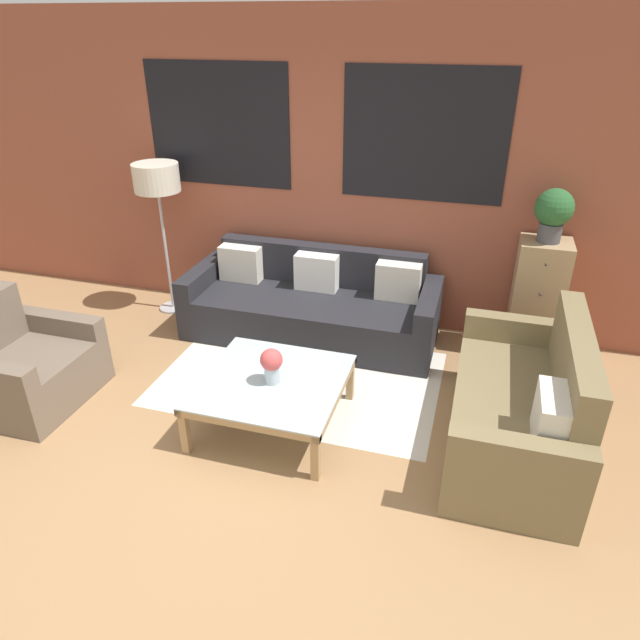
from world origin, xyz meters
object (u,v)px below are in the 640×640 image
object	(u,v)px
couch_dark	(312,306)
potted_plant	(554,212)
flower_vase	(272,364)
settee_vintage	(521,410)
coffee_table	(272,386)
armchair_corner	(26,368)
floor_lamp	(157,183)
drawer_cabinet	(536,299)

from	to	relation	value
couch_dark	potted_plant	xyz separation A→B (m)	(1.97, 0.22, 1.02)
flower_vase	couch_dark	bearing A→B (deg)	95.84
settee_vintage	coffee_table	size ratio (longest dim) A/B	1.65
potted_plant	armchair_corner	bearing A→B (deg)	-153.77
flower_vase	floor_lamp	bearing A→B (deg)	137.93
couch_dark	potted_plant	size ratio (longest dim) A/B	5.29
couch_dark	flower_vase	xyz separation A→B (m)	(0.15, -1.43, 0.25)
potted_plant	coffee_table	bearing A→B (deg)	-138.43
couch_dark	flower_vase	bearing A→B (deg)	-84.16
settee_vintage	drawer_cabinet	world-z (taller)	drawer_cabinet
couch_dark	drawer_cabinet	bearing A→B (deg)	6.41
armchair_corner	flower_vase	xyz separation A→B (m)	(1.96, 0.21, 0.26)
settee_vintage	floor_lamp	world-z (taller)	floor_lamp
couch_dark	flower_vase	size ratio (longest dim) A/B	8.69
coffee_table	settee_vintage	bearing A→B (deg)	8.10
settee_vintage	potted_plant	xyz separation A→B (m)	(0.11, 1.38, 0.99)
settee_vintage	armchair_corner	bearing A→B (deg)	-172.52
couch_dark	coffee_table	world-z (taller)	couch_dark
coffee_table	drawer_cabinet	world-z (taller)	drawer_cabinet
drawer_cabinet	coffee_table	bearing A→B (deg)	-138.43
couch_dark	armchair_corner	size ratio (longest dim) A/B	2.55
coffee_table	drawer_cabinet	bearing A→B (deg)	41.57
settee_vintage	flower_vase	world-z (taller)	settee_vintage
settee_vintage	coffee_table	world-z (taller)	settee_vintage
potted_plant	flower_vase	distance (m)	2.57
armchair_corner	floor_lamp	size ratio (longest dim) A/B	0.61
armchair_corner	drawer_cabinet	bearing A→B (deg)	26.23
coffee_table	drawer_cabinet	distance (m)	2.46
settee_vintage	flower_vase	bearing A→B (deg)	-171.03
drawer_cabinet	potted_plant	distance (m)	0.78
floor_lamp	armchair_corner	bearing A→B (deg)	-98.75
couch_dark	armchair_corner	distance (m)	2.45
couch_dark	coffee_table	xyz separation A→B (m)	(0.13, -1.40, 0.05)
settee_vintage	potted_plant	distance (m)	1.70
settee_vintage	flower_vase	xyz separation A→B (m)	(-1.71, -0.27, 0.23)
couch_dark	floor_lamp	size ratio (longest dim) A/B	1.55
armchair_corner	potted_plant	world-z (taller)	potted_plant
couch_dark	settee_vintage	xyz separation A→B (m)	(1.85, -1.16, 0.03)
floor_lamp	drawer_cabinet	bearing A→B (deg)	2.01
settee_vintage	floor_lamp	xyz separation A→B (m)	(-3.40, 1.26, 1.00)
settee_vintage	floor_lamp	bearing A→B (deg)	159.69
settee_vintage	drawer_cabinet	distance (m)	1.40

